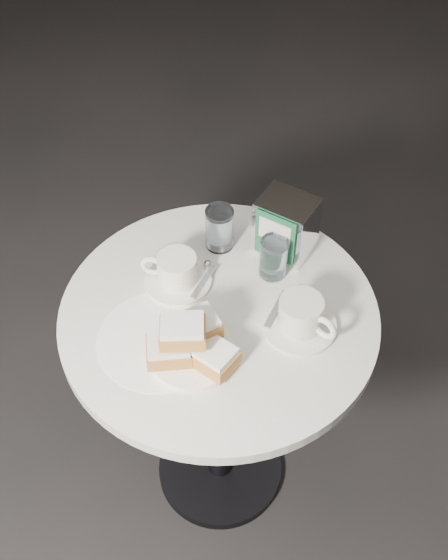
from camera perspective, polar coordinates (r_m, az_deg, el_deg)
ground at (r=2.16m, az=-0.31°, el=-15.21°), size 7.00×7.00×0.00m
cafe_table at (r=1.69m, az=-0.38°, el=-6.85°), size 0.70×0.70×0.74m
sugar_spill at (r=1.49m, az=-5.12°, el=-4.82°), size 0.28×0.28×0.00m
beignet_plate at (r=1.42m, az=-2.72°, el=-5.25°), size 0.24×0.24×0.12m
coffee_cup_left at (r=1.56m, az=-3.87°, el=0.65°), size 0.20×0.20×0.08m
coffee_cup_right at (r=1.48m, az=6.26°, el=-3.01°), size 0.18×0.18×0.08m
water_glass_left at (r=1.63m, az=-0.37°, el=4.19°), size 0.08×0.08×0.11m
water_glass_right at (r=1.57m, az=4.04°, el=1.79°), size 0.08×0.08×0.10m
napkin_dispenser at (r=1.61m, az=5.04°, el=4.41°), size 0.13×0.11×0.15m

